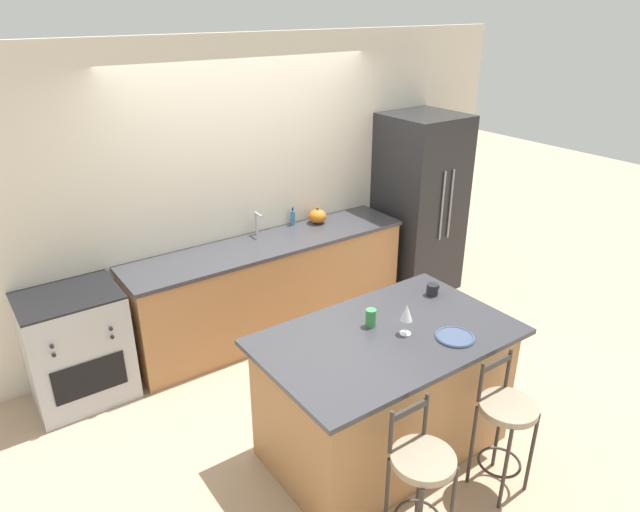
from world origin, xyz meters
The scene contains 15 objects.
ground_plane centered at (0.00, 0.00, 0.00)m, with size 18.00×18.00×0.00m, color tan.
wall_back centered at (0.00, 0.68, 1.35)m, with size 6.00×0.07×2.70m.
back_counter centered at (0.00, 0.37, 0.47)m, with size 2.70×0.66×0.93m.
sink_faucet centered at (0.00, 0.56, 1.06)m, with size 0.02×0.13×0.22m.
kitchen_island centered at (-0.17, -1.47, 0.47)m, with size 1.71×1.05×0.94m.
refrigerator centered at (1.81, 0.28, 0.95)m, with size 0.75×0.78×1.90m.
oven_range centered at (-1.76, 0.36, 0.46)m, with size 0.74×0.62×0.92m.
bar_stool_near centered at (-0.54, -2.20, 0.54)m, with size 0.36×0.36×0.95m.
bar_stool_far centered at (0.20, -2.19, 0.54)m, with size 0.36×0.36×0.95m.
dinner_plate centered at (0.16, -1.76, 0.94)m, with size 0.25×0.25×0.02m.
wine_glass centered at (-0.07, -1.53, 1.09)m, with size 0.08×0.08×0.22m.
coffee_mug centered at (0.47, -1.24, 0.98)m, with size 0.12×0.09×0.09m.
tumbler_cup centered at (-0.19, -1.32, 1.00)m, with size 0.07×0.07×0.12m.
pumpkin_decoration centered at (0.64, 0.49, 1.00)m, with size 0.18×0.18×0.16m.
soap_bottle centered at (0.41, 0.59, 1.00)m, with size 0.04×0.04×0.18m.
Camera 1 is at (-2.38, -3.83, 2.94)m, focal length 32.00 mm.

